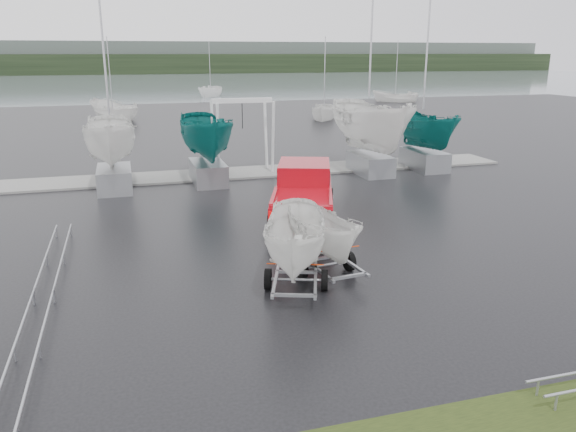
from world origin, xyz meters
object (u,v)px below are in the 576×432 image
Objects in this scene: trailer_hitched at (297,194)px; pickup_truck at (304,192)px; boat_hoist at (242,125)px; trailer_parked at (324,197)px.

pickup_truck is at bearing 90.00° from trailer_hitched.
pickup_truck is at bearing -87.07° from boat_hoist.
trailer_parked is 14.99m from boat_hoist.
trailer_parked is (-1.15, -5.57, 1.24)m from pickup_truck.
trailer_parked is at bearing 56.89° from trailer_hitched.
pickup_truck is 9.53m from boat_hoist.
trailer_hitched is 15.93m from boat_hoist.
trailer_hitched is (-2.27, -6.43, 1.62)m from pickup_truck.
boat_hoist is at bearing 80.83° from trailer_parked.
pickup_truck is 5.82m from trailer_parked.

